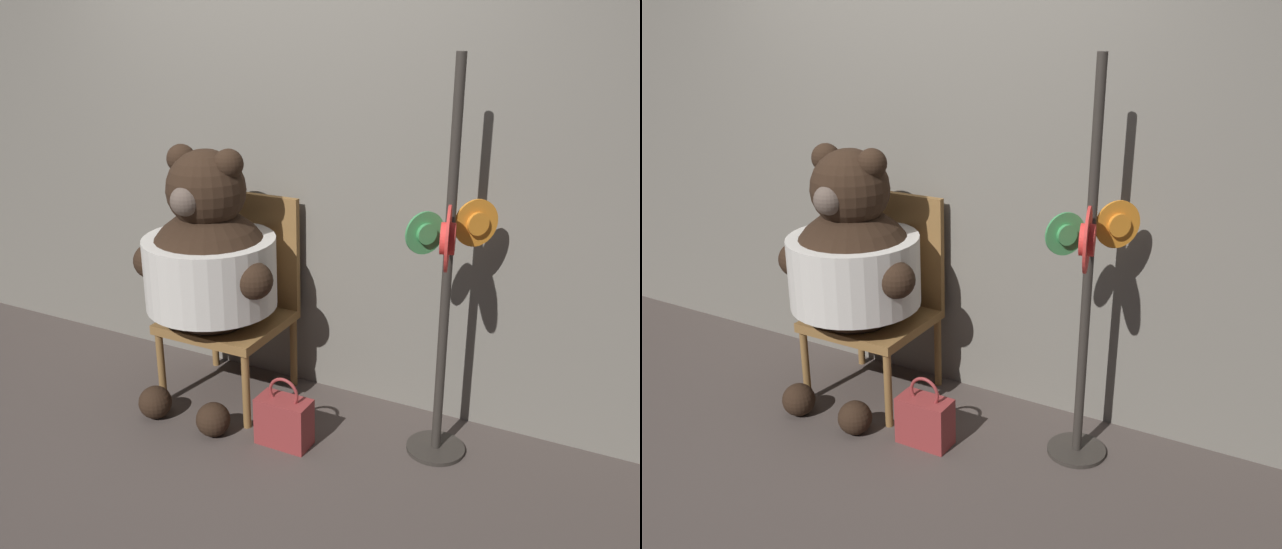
% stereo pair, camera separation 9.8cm
% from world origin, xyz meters
% --- Properties ---
extents(ground_plane, '(14.00, 14.00, 0.00)m').
position_xyz_m(ground_plane, '(0.00, 0.00, 0.00)').
color(ground_plane, '#4C423D').
extents(wall_back, '(8.00, 0.10, 2.31)m').
position_xyz_m(wall_back, '(0.00, 0.58, 1.15)').
color(wall_back, slate).
rests_on(wall_back, ground_plane).
extents(chair, '(0.59, 0.55, 1.08)m').
position_xyz_m(chair, '(-0.19, 0.31, 0.55)').
color(chair, olive).
rests_on(chair, ground_plane).
extents(teddy_bear, '(0.81, 0.72, 1.38)m').
position_xyz_m(teddy_bear, '(-0.22, 0.11, 0.79)').
color(teddy_bear, black).
rests_on(teddy_bear, ground_plane).
extents(hat_display_rack, '(0.31, 0.46, 1.84)m').
position_xyz_m(hat_display_rack, '(1.01, 0.17, 0.85)').
color(hat_display_rack, '#332D28').
rests_on(hat_display_rack, ground_plane).
extents(handbag_on_ground, '(0.26, 0.14, 0.36)m').
position_xyz_m(handbag_on_ground, '(0.32, -0.08, 0.13)').
color(handbag_on_ground, maroon).
rests_on(handbag_on_ground, ground_plane).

